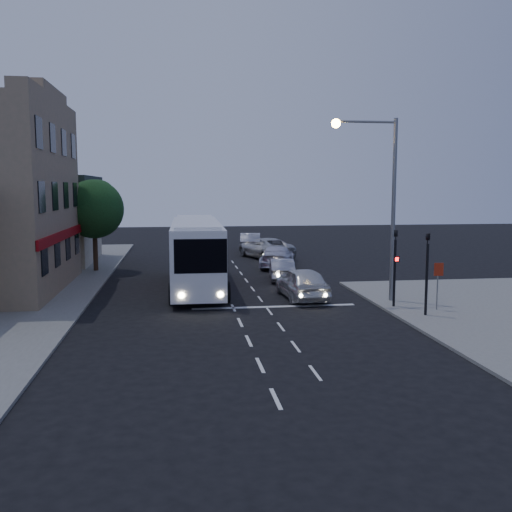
{
  "coord_description": "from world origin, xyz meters",
  "views": [
    {
      "loc": [
        -2.6,
        -24.85,
        5.77
      ],
      "look_at": [
        1.45,
        4.51,
        2.2
      ],
      "focal_mm": 40.0,
      "sensor_mm": 36.0,
      "label": 1
    }
  ],
  "objects": [
    {
      "name": "car_suv",
      "position": [
        3.78,
        3.8,
        0.83
      ],
      "size": [
        2.24,
        4.99,
        1.67
      ],
      "primitive_type": "imported",
      "rotation": [
        0.0,
        0.0,
        3.2
      ],
      "color": "silver",
      "rests_on": "ground"
    },
    {
      "name": "low_building_north",
      "position": [
        -13.5,
        20.0,
        3.39
      ],
      "size": [
        9.4,
        9.4,
        6.5
      ],
      "color": "gray",
      "rests_on": "sidewalk_far"
    },
    {
      "name": "street_tree",
      "position": [
        -8.21,
        15.02,
        4.5
      ],
      "size": [
        4.0,
        4.0,
        6.2
      ],
      "color": "black",
      "rests_on": "sidewalk_far"
    },
    {
      "name": "car_sedan_c",
      "position": [
        4.52,
        21.12,
        0.84
      ],
      "size": [
        4.56,
        6.6,
        1.67
      ],
      "primitive_type": "imported",
      "rotation": [
        0.0,
        0.0,
        3.47
      ],
      "color": "#B8B8B8",
      "rests_on": "ground"
    },
    {
      "name": "car_extra",
      "position": [
        3.9,
        26.2,
        0.84
      ],
      "size": [
        2.38,
        5.27,
        1.68
      ],
      "primitive_type": "imported",
      "rotation": [
        0.0,
        0.0,
        3.02
      ],
      "color": "#ACACB5",
      "rests_on": "ground"
    },
    {
      "name": "tour_bus",
      "position": [
        -1.57,
        7.78,
        2.13
      ],
      "size": [
        3.06,
        12.87,
        3.93
      ],
      "rotation": [
        0.0,
        0.0,
        -0.02
      ],
      "color": "white",
      "rests_on": "ground"
    },
    {
      "name": "car_sedan_b",
      "position": [
        4.51,
        15.51,
        0.78
      ],
      "size": [
        3.54,
        5.76,
        1.56
      ],
      "primitive_type": "imported",
      "rotation": [
        0.0,
        0.0,
        2.87
      ],
      "color": "silver",
      "rests_on": "ground"
    },
    {
      "name": "traffic_signal_main",
      "position": [
        7.6,
        0.78,
        2.42
      ],
      "size": [
        0.25,
        0.35,
        4.1
      ],
      "color": "black",
      "rests_on": "sidewalk_near"
    },
    {
      "name": "road_markings",
      "position": [
        1.29,
        3.31,
        0.0
      ],
      "size": [
        8.0,
        30.55,
        0.01
      ],
      "color": "silver",
      "rests_on": "ground"
    },
    {
      "name": "traffic_signal_side",
      "position": [
        8.3,
        -1.2,
        2.42
      ],
      "size": [
        0.18,
        0.15,
        4.1
      ],
      "color": "black",
      "rests_on": "sidewalk_near"
    },
    {
      "name": "ground",
      "position": [
        0.0,
        0.0,
        0.0
      ],
      "size": [
        120.0,
        120.0,
        0.0
      ],
      "primitive_type": "plane",
      "color": "black"
    },
    {
      "name": "streetlight",
      "position": [
        7.34,
        2.2,
        5.73
      ],
      "size": [
        3.32,
        0.44,
        9.0
      ],
      "color": "slate",
      "rests_on": "sidewalk_near"
    },
    {
      "name": "car_sedan_a",
      "position": [
        3.8,
        9.82,
        0.68
      ],
      "size": [
        1.9,
        4.25,
        1.35
      ],
      "primitive_type": "imported",
      "rotation": [
        0.0,
        0.0,
        3.03
      ],
      "color": "#9F9FAA",
      "rests_on": "ground"
    },
    {
      "name": "regulatory_sign",
      "position": [
        9.3,
        -0.24,
        1.6
      ],
      "size": [
        0.45,
        0.12,
        2.2
      ],
      "color": "slate",
      "rests_on": "sidewalk_near"
    }
  ]
}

